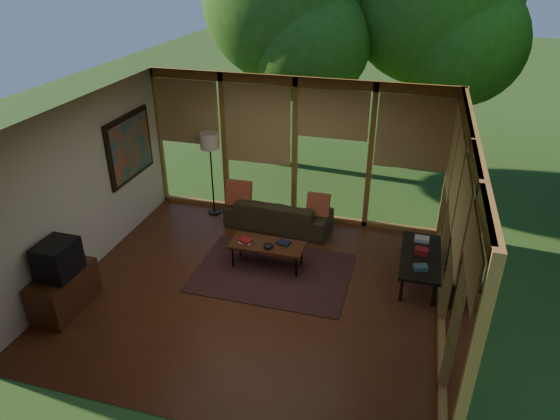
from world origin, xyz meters
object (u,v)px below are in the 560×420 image
(media_cabinet, at_px, (65,291))
(coffee_table, at_px, (267,246))
(side_console, at_px, (420,258))
(sofa, at_px, (279,213))
(television, at_px, (58,259))
(floor_lamp, at_px, (210,145))

(media_cabinet, xyz_separation_m, coffee_table, (2.48, 1.81, 0.09))
(media_cabinet, relative_size, coffee_table, 0.83)
(media_cabinet, bearing_deg, side_console, 23.06)
(sofa, distance_m, television, 3.91)
(floor_lamp, distance_m, side_console, 4.26)
(sofa, relative_size, television, 3.50)
(coffee_table, relative_size, side_console, 0.86)
(floor_lamp, bearing_deg, media_cabinet, -105.44)
(coffee_table, bearing_deg, side_console, 6.29)
(sofa, height_order, television, television)
(coffee_table, bearing_deg, floor_lamp, 135.59)
(media_cabinet, relative_size, floor_lamp, 0.61)
(side_console, bearing_deg, television, -156.85)
(television, bearing_deg, floor_lamp, 74.87)
(media_cabinet, distance_m, floor_lamp, 3.63)
(sofa, xyz_separation_m, media_cabinet, (-2.30, -3.13, 0.02))
(side_console, bearing_deg, floor_lamp, 162.28)
(floor_lamp, relative_size, coffee_table, 1.38)
(media_cabinet, relative_size, side_console, 0.71)
(media_cabinet, bearing_deg, coffee_table, 36.15)
(floor_lamp, xyz_separation_m, side_console, (3.95, -1.26, -1.00))
(coffee_table, height_order, side_console, side_console)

